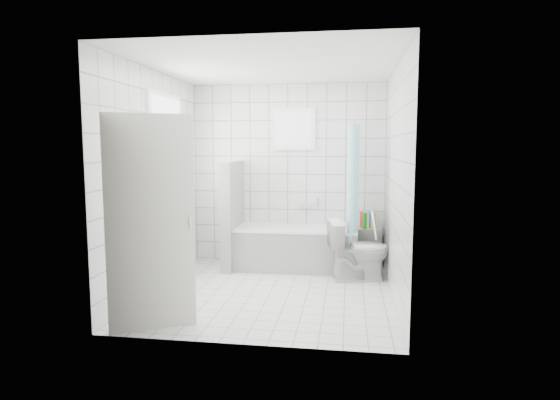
# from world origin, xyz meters

# --- Properties ---
(ground) EXTENTS (3.00, 3.00, 0.00)m
(ground) POSITION_xyz_m (0.00, 0.00, 0.00)
(ground) COLOR white
(ground) RESTS_ON ground
(ceiling) EXTENTS (3.00, 3.00, 0.00)m
(ceiling) POSITION_xyz_m (0.00, 0.00, 2.60)
(ceiling) COLOR white
(ceiling) RESTS_ON ground
(wall_back) EXTENTS (2.80, 0.02, 2.60)m
(wall_back) POSITION_xyz_m (0.00, 1.50, 1.30)
(wall_back) COLOR white
(wall_back) RESTS_ON ground
(wall_front) EXTENTS (2.80, 0.02, 2.60)m
(wall_front) POSITION_xyz_m (0.00, -1.50, 1.30)
(wall_front) COLOR white
(wall_front) RESTS_ON ground
(wall_left) EXTENTS (0.02, 3.00, 2.60)m
(wall_left) POSITION_xyz_m (-1.40, 0.00, 1.30)
(wall_left) COLOR white
(wall_left) RESTS_ON ground
(wall_right) EXTENTS (0.02, 3.00, 2.60)m
(wall_right) POSITION_xyz_m (1.40, 0.00, 1.30)
(wall_right) COLOR white
(wall_right) RESTS_ON ground
(window_left) EXTENTS (0.01, 0.90, 1.40)m
(window_left) POSITION_xyz_m (-1.35, 0.30, 1.60)
(window_left) COLOR white
(window_left) RESTS_ON wall_left
(window_back) EXTENTS (0.50, 0.01, 0.50)m
(window_back) POSITION_xyz_m (0.10, 1.46, 1.95)
(window_back) COLOR white
(window_back) RESTS_ON wall_back
(window_sill) EXTENTS (0.18, 1.02, 0.08)m
(window_sill) POSITION_xyz_m (-1.31, 0.30, 0.86)
(window_sill) COLOR white
(window_sill) RESTS_ON wall_left
(door) EXTENTS (0.71, 0.43, 2.00)m
(door) POSITION_xyz_m (-0.90, -1.28, 1.00)
(door) COLOR silver
(door) RESTS_ON ground
(bathtub) EXTENTS (1.67, 0.77, 0.58)m
(bathtub) POSITION_xyz_m (0.17, 1.12, 0.29)
(bathtub) COLOR white
(bathtub) RESTS_ON ground
(partition_wall) EXTENTS (0.15, 0.85, 1.50)m
(partition_wall) POSITION_xyz_m (-0.73, 1.07, 0.75)
(partition_wall) COLOR white
(partition_wall) RESTS_ON ground
(tiled_ledge) EXTENTS (0.40, 0.24, 0.55)m
(tiled_ledge) POSITION_xyz_m (1.16, 1.38, 0.28)
(tiled_ledge) COLOR white
(tiled_ledge) RESTS_ON ground
(toilet) EXTENTS (0.84, 0.59, 0.78)m
(toilet) POSITION_xyz_m (1.03, 0.65, 0.39)
(toilet) COLOR white
(toilet) RESTS_ON ground
(curtain_rod) EXTENTS (0.02, 0.80, 0.02)m
(curtain_rod) POSITION_xyz_m (0.95, 1.10, 2.00)
(curtain_rod) COLOR silver
(curtain_rod) RESTS_ON wall_back
(shower_curtain) EXTENTS (0.14, 0.48, 1.78)m
(shower_curtain) POSITION_xyz_m (0.95, 0.97, 1.10)
(shower_curtain) COLOR #4CD7E1
(shower_curtain) RESTS_ON curtain_rod
(tub_faucet) EXTENTS (0.18, 0.06, 0.06)m
(tub_faucet) POSITION_xyz_m (0.27, 1.46, 0.85)
(tub_faucet) COLOR silver
(tub_faucet) RESTS_ON wall_back
(sill_bottles) EXTENTS (0.14, 0.78, 0.27)m
(sill_bottles) POSITION_xyz_m (-1.30, 0.28, 1.02)
(sill_bottles) COLOR white
(sill_bottles) RESTS_ON window_sill
(ledge_bottles) EXTENTS (0.21, 0.18, 0.24)m
(ledge_bottles) POSITION_xyz_m (1.16, 1.35, 0.67)
(ledge_bottles) COLOR red
(ledge_bottles) RESTS_ON tiled_ledge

